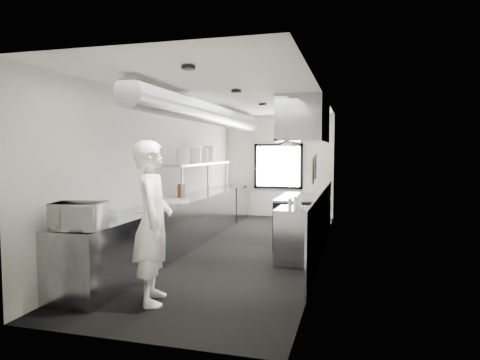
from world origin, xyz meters
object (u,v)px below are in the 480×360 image
Objects in this scene: plate_stack_d at (209,154)px; squeeze_bottle_e at (299,200)px; prep_counter at (173,226)px; small_plate at (156,208)px; exhaust_hood at (305,122)px; range at (301,220)px; far_work_table at (230,202)px; microwave at (79,216)px; line_cook at (153,222)px; pass_shelf at (199,164)px; squeeze_bottle_c at (295,203)px; squeeze_bottle_a at (290,205)px; squeeze_bottle_d at (297,202)px; bottle_station at (297,235)px; plate_stack_b at (196,156)px; deli_tub_b at (114,212)px; cutting_board at (177,201)px; knife_block at (181,190)px; deli_tub_a at (99,216)px; plate_stack_c at (203,155)px; plate_stack_a at (183,156)px; squeeze_bottle_b at (296,204)px.

plate_stack_d is 1.96× the size of squeeze_bottle_e.
prep_counter is 30.18× the size of small_plate.
small_plate is at bearing -86.84° from plate_stack_d.
exhaust_hood reaches higher than range.
microwave reaches higher than far_work_table.
squeeze_bottle_e is (1.43, 2.60, 0.02)m from line_cook.
squeeze_bottle_c is at bearing -36.84° from pass_shelf.
squeeze_bottle_c is (0.04, 0.28, -0.00)m from squeeze_bottle_a.
squeeze_bottle_d is (2.15, 0.85, 0.07)m from small_plate.
squeeze_bottle_c reaches higher than range.
small_plate is (0.16, -2.40, -0.63)m from pass_shelf.
bottle_station is 3.56m from plate_stack_d.
pass_shelf is 2.49m from small_plate.
range is at bearing 95.45° from squeeze_bottle_e.
bottle_station is 3.04m from plate_stack_b.
plate_stack_d is at bearing 93.16° from small_plate.
deli_tub_b reaches higher than cutting_board.
far_work_table is 4.63m from small_plate.
cutting_board is at bearing -154.34° from exhaust_hood.
exhaust_hood is 12.68× the size of squeeze_bottle_c.
squeeze_bottle_a is (2.40, -1.33, -0.04)m from knife_block.
range is 12.31× the size of deli_tub_a.
plate_stack_c reaches higher than bottle_station.
squeeze_bottle_a is at bearing 33.96° from deli_tub_a.
line_cook is 3.90m from plate_stack_b.
squeeze_bottle_a is 0.28m from squeeze_bottle_c.
bottle_station is at bearing -4.97° from prep_counter.
plate_stack_d reaches higher than pass_shelf.
plate_stack_a is 2.63m from squeeze_bottle_b.
squeeze_bottle_d is at bearing 102.04° from bottle_station.
range is 1.33× the size of far_work_table.
plate_stack_a is (-0.12, 3.38, 0.66)m from microwave.
small_plate is at bearing -86.11° from pass_shelf.
plate_stack_a is (0.08, 2.33, 0.78)m from deli_tub_b.
cutting_board is 2.08× the size of plate_stack_b.
plate_stack_d is at bearing 88.96° from deli_tub_a.
deli_tub_b is 0.79× the size of squeeze_bottle_c.
squeeze_bottle_b is at bearing -89.94° from squeeze_bottle_e.
knife_block is (-0.25, 3.60, -0.03)m from microwave.
plate_stack_d reaches higher than bottle_station.
plate_stack_a reaches higher than prep_counter.
plate_stack_c is at bearing -9.08° from line_cook.
range is 2.63m from plate_stack_a.
range is 3.32m from far_work_table.
deli_tub_b is 0.22× the size of cutting_board.
plate_stack_b reaches higher than small_plate.
far_work_table is 5.81m from deli_tub_a.
squeeze_bottle_a is at bearing -26.04° from plate_stack_a.
range is 4.04m from deli_tub_a.
bottle_station is at bearing -44.92° from plate_stack_d.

